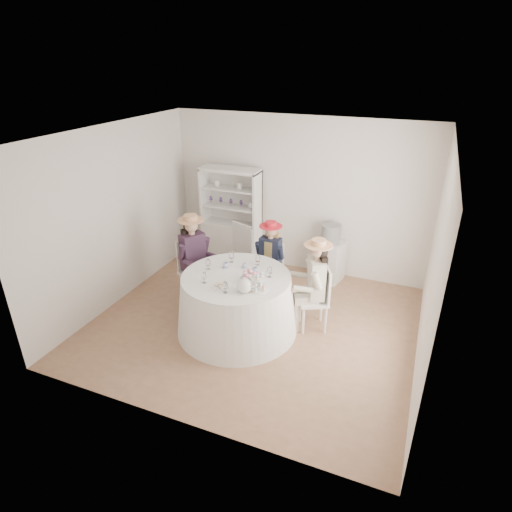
% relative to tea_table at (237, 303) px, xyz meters
% --- Properties ---
extents(ground, '(4.50, 4.50, 0.00)m').
position_rel_tea_table_xyz_m(ground, '(0.16, 0.22, -0.43)').
color(ground, '#855D42').
rests_on(ground, ground).
extents(ceiling, '(4.50, 4.50, 0.00)m').
position_rel_tea_table_xyz_m(ceiling, '(0.16, 0.22, 2.27)').
color(ceiling, white).
rests_on(ceiling, wall_back).
extents(wall_back, '(4.50, 0.00, 4.50)m').
position_rel_tea_table_xyz_m(wall_back, '(0.16, 2.22, 0.92)').
color(wall_back, silver).
rests_on(wall_back, ground).
extents(wall_front, '(4.50, 0.00, 4.50)m').
position_rel_tea_table_xyz_m(wall_front, '(0.16, -1.78, 0.92)').
color(wall_front, silver).
rests_on(wall_front, ground).
extents(wall_left, '(0.00, 4.50, 4.50)m').
position_rel_tea_table_xyz_m(wall_left, '(-2.09, 0.22, 0.92)').
color(wall_left, silver).
rests_on(wall_left, ground).
extents(wall_right, '(0.00, 4.50, 4.50)m').
position_rel_tea_table_xyz_m(wall_right, '(2.41, 0.22, 0.92)').
color(wall_right, silver).
rests_on(wall_right, ground).
extents(tea_table, '(1.69, 1.69, 0.86)m').
position_rel_tea_table_xyz_m(tea_table, '(0.00, 0.00, 0.00)').
color(tea_table, white).
rests_on(tea_table, ground).
extents(hutch, '(1.20, 0.76, 1.79)m').
position_rel_tea_table_xyz_m(hutch, '(-0.99, 1.96, 0.21)').
color(hutch, silver).
rests_on(hutch, ground).
extents(side_table, '(0.52, 0.52, 0.69)m').
position_rel_tea_table_xyz_m(side_table, '(0.84, 1.97, -0.08)').
color(side_table, silver).
rests_on(side_table, ground).
extents(hatbox, '(0.42, 0.42, 0.32)m').
position_rel_tea_table_xyz_m(hatbox, '(0.84, 1.97, 0.43)').
color(hatbox, black).
rests_on(hatbox, side_table).
extents(guest_left, '(0.61, 0.55, 1.43)m').
position_rel_tea_table_xyz_m(guest_left, '(-0.95, 0.51, 0.38)').
color(guest_left, silver).
rests_on(guest_left, ground).
extents(guest_mid, '(0.46, 0.48, 1.27)m').
position_rel_tea_table_xyz_m(guest_mid, '(0.09, 1.07, 0.29)').
color(guest_mid, silver).
rests_on(guest_mid, ground).
extents(guest_right, '(0.58, 0.53, 1.37)m').
position_rel_tea_table_xyz_m(guest_right, '(0.97, 0.46, 0.35)').
color(guest_right, silver).
rests_on(guest_right, ground).
extents(spare_chair, '(0.56, 0.56, 1.06)m').
position_rel_tea_table_xyz_m(spare_chair, '(-0.47, 1.44, 0.14)').
color(spare_chair, silver).
rests_on(spare_chair, ground).
extents(teacup_a, '(0.11, 0.11, 0.07)m').
position_rel_tea_table_xyz_m(teacup_a, '(-0.24, 0.17, 0.47)').
color(teacup_a, white).
rests_on(teacup_a, tea_table).
extents(teacup_b, '(0.08, 0.08, 0.06)m').
position_rel_tea_table_xyz_m(teacup_b, '(-0.00, 0.27, 0.46)').
color(teacup_b, white).
rests_on(teacup_b, tea_table).
extents(teacup_c, '(0.10, 0.10, 0.06)m').
position_rel_tea_table_xyz_m(teacup_c, '(0.19, 0.21, 0.46)').
color(teacup_c, white).
rests_on(teacup_c, tea_table).
extents(flower_bowl, '(0.25, 0.25, 0.05)m').
position_rel_tea_table_xyz_m(flower_bowl, '(0.21, -0.06, 0.46)').
color(flower_bowl, white).
rests_on(flower_bowl, tea_table).
extents(flower_arrangement, '(0.18, 0.18, 0.07)m').
position_rel_tea_table_xyz_m(flower_arrangement, '(0.22, -0.04, 0.52)').
color(flower_arrangement, '#D96C8C').
rests_on(flower_arrangement, tea_table).
extents(table_teapot, '(0.27, 0.20, 0.21)m').
position_rel_tea_table_xyz_m(table_teapot, '(0.27, -0.34, 0.52)').
color(table_teapot, white).
rests_on(table_teapot, tea_table).
extents(sandwich_plate, '(0.23, 0.23, 0.05)m').
position_rel_tea_table_xyz_m(sandwich_plate, '(-0.07, -0.34, 0.44)').
color(sandwich_plate, white).
rests_on(sandwich_plate, tea_table).
extents(cupcake_stand, '(0.25, 0.25, 0.23)m').
position_rel_tea_table_xyz_m(cupcake_stand, '(0.41, -0.23, 0.52)').
color(cupcake_stand, white).
rests_on(cupcake_stand, tea_table).
extents(stemware_set, '(0.95, 0.95, 0.15)m').
position_rel_tea_table_xyz_m(stemware_set, '(0.00, 0.00, 0.51)').
color(stemware_set, white).
rests_on(stemware_set, tea_table).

